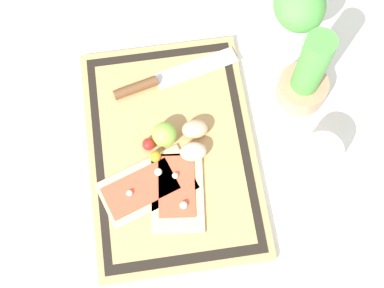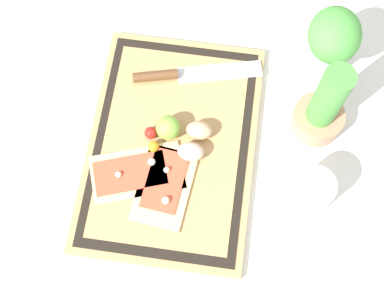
% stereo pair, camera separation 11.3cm
% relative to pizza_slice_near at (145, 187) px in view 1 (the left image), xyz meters
% --- Properties ---
extents(ground_plane, '(6.00, 6.00, 0.00)m').
position_rel_pizza_slice_near_xyz_m(ground_plane, '(-0.08, 0.06, -0.03)').
color(ground_plane, silver).
extents(cutting_board, '(0.52, 0.36, 0.02)m').
position_rel_pizza_slice_near_xyz_m(cutting_board, '(-0.08, 0.06, -0.02)').
color(cutting_board, tan).
rests_on(cutting_board, ground_plane).
extents(pizza_slice_near, '(0.16, 0.22, 0.02)m').
position_rel_pizza_slice_near_xyz_m(pizza_slice_near, '(0.00, 0.00, 0.00)').
color(pizza_slice_near, '#DBBC7F').
rests_on(pizza_slice_near, cutting_board).
extents(pizza_slice_far, '(0.18, 0.13, 0.02)m').
position_rel_pizza_slice_near_xyz_m(pizza_slice_far, '(0.02, 0.06, 0.00)').
color(pizza_slice_far, '#DBBC7F').
rests_on(pizza_slice_far, cutting_board).
extents(knife, '(0.10, 0.29, 0.02)m').
position_rel_pizza_slice_near_xyz_m(knife, '(-0.24, 0.05, 0.00)').
color(knife, silver).
rests_on(knife, cutting_board).
extents(egg_brown, '(0.04, 0.06, 0.04)m').
position_rel_pizza_slice_near_xyz_m(egg_brown, '(-0.11, 0.12, 0.01)').
color(egg_brown, tan).
rests_on(egg_brown, cutting_board).
extents(egg_pink, '(0.04, 0.06, 0.04)m').
position_rel_pizza_slice_near_xyz_m(egg_pink, '(-0.06, 0.11, 0.01)').
color(egg_pink, beige).
rests_on(egg_pink, cutting_board).
extents(lime, '(0.05, 0.05, 0.05)m').
position_rel_pizza_slice_near_xyz_m(lime, '(-0.10, 0.05, 0.02)').
color(lime, '#7FB742').
rests_on(lime, cutting_board).
extents(cherry_tomato_red, '(0.03, 0.03, 0.03)m').
position_rel_pizza_slice_near_xyz_m(cherry_tomato_red, '(-0.09, 0.02, 0.01)').
color(cherry_tomato_red, red).
rests_on(cherry_tomato_red, cutting_board).
extents(cherry_tomato_yellow, '(0.02, 0.02, 0.02)m').
position_rel_pizza_slice_near_xyz_m(cherry_tomato_yellow, '(-0.06, 0.03, 0.01)').
color(cherry_tomato_yellow, orange).
rests_on(cherry_tomato_yellow, cutting_board).
extents(herb_pot, '(0.11, 0.11, 0.23)m').
position_rel_pizza_slice_near_xyz_m(herb_pot, '(-0.17, 0.37, 0.05)').
color(herb_pot, '#AD7A5B').
rests_on(herb_pot, ground_plane).
extents(sauce_jar, '(0.08, 0.08, 0.10)m').
position_rel_pizza_slice_near_xyz_m(sauce_jar, '(-0.00, 0.36, 0.02)').
color(sauce_jar, silver).
rests_on(sauce_jar, ground_plane).
extents(herb_glass, '(0.13, 0.11, 0.20)m').
position_rel_pizza_slice_near_xyz_m(herb_glass, '(-0.31, 0.37, 0.09)').
color(herb_glass, silver).
rests_on(herb_glass, ground_plane).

